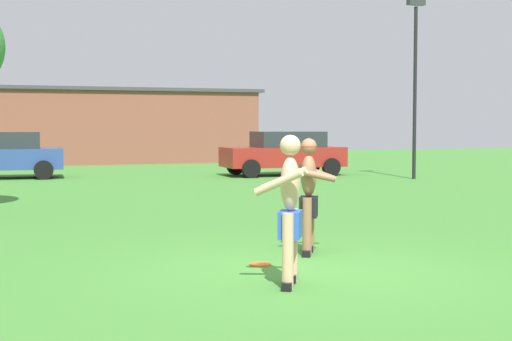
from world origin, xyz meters
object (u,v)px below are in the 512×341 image
(player_in_blue, at_px, (289,206))
(frisbee, at_px, (260,264))
(player_with_cap, at_px, (309,191))
(lamp_post, at_px, (415,70))
(car_red_far_end, at_px, (284,152))

(player_in_blue, xyz_separation_m, frisbee, (0.11, 1.27, -0.90))
(frisbee, bearing_deg, player_in_blue, -95.12)
(player_with_cap, distance_m, player_in_blue, 2.14)
(frisbee, relative_size, lamp_post, 0.05)
(player_in_blue, height_order, frisbee, player_in_blue)
(player_with_cap, bearing_deg, lamp_post, 52.75)
(player_in_blue, relative_size, lamp_post, 0.29)
(frisbee, xyz_separation_m, car_red_far_end, (6.86, 16.01, 0.81))
(player_with_cap, bearing_deg, player_in_blue, -119.99)
(player_in_blue, relative_size, frisbee, 6.08)
(player_in_blue, bearing_deg, player_with_cap, 60.01)
(player_with_cap, xyz_separation_m, lamp_post, (9.35, 12.29, 2.76))
(player_with_cap, xyz_separation_m, player_in_blue, (-1.07, -1.86, 0.01))
(car_red_far_end, distance_m, lamp_post, 5.45)
(player_with_cap, height_order, lamp_post, lamp_post)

